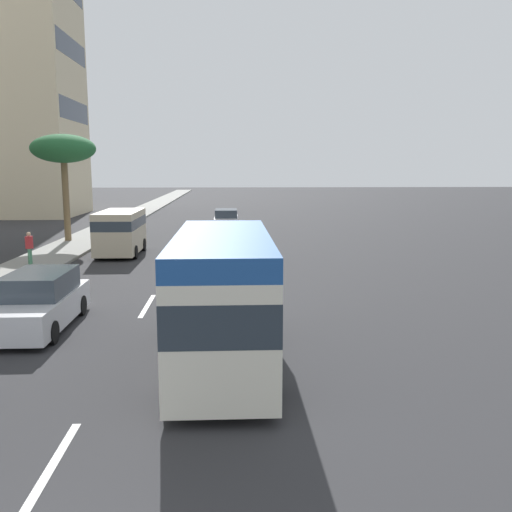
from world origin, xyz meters
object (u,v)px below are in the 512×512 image
palm_tree (63,150)px  van_fourth (120,230)px  car_third (226,219)px  car_fifth (39,302)px  car_lead (232,246)px  minibus_second (223,294)px  pedestrian_near_lamp (29,247)px

palm_tree → van_fourth: bearing=-139.6°
car_third → van_fourth: van_fourth is taller
car_third → palm_tree: palm_tree is taller
car_fifth → palm_tree: 20.34m
car_lead → car_third: size_ratio=0.87×
car_lead → minibus_second: (-15.45, 0.29, 1.01)m
car_fifth → minibus_second: bearing=58.9°
van_fourth → minibus_second: bearing=18.6°
van_fourth → car_fifth: 14.01m
car_lead → car_fifth: 13.43m
car_third → pedestrian_near_lamp: bearing=150.4°
car_lead → palm_tree: (7.05, 10.52, 5.12)m
minibus_second → van_fourth: size_ratio=1.45×
palm_tree → car_third: bearing=-52.1°
pedestrian_near_lamp → minibus_second: bearing=49.2°
car_lead → minibus_second: bearing=178.9°
car_lead → minibus_second: minibus_second is taller
pedestrian_near_lamp → palm_tree: 9.99m
car_third → van_fourth: (-13.02, 5.75, 0.66)m
van_fourth → car_fifth: (-14.00, -0.30, -0.60)m
van_fourth → pedestrian_near_lamp: van_fourth is taller
car_lead → van_fourth: (1.91, 6.14, 0.65)m
car_lead → palm_tree: 13.66m
minibus_second → car_fifth: (3.36, 5.56, -0.96)m
minibus_second → car_third: bearing=0.2°
minibus_second → car_third: (30.37, 0.11, -1.02)m
pedestrian_near_lamp → car_lead: bearing=114.1°
car_fifth → palm_tree: (19.13, 4.67, 5.08)m
car_lead → pedestrian_near_lamp: size_ratio=2.64×
minibus_second → car_third: size_ratio=1.47×
car_fifth → palm_tree: bearing=-166.3°
minibus_second → van_fourth: (17.35, 5.86, -0.37)m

